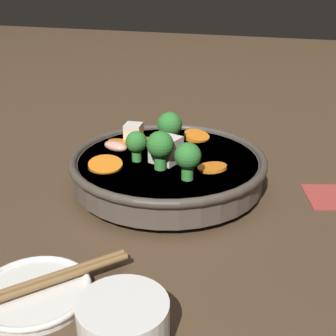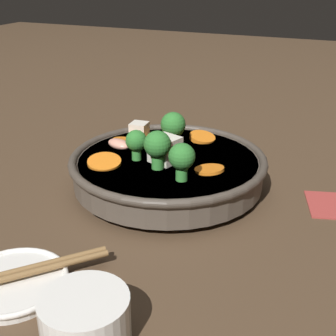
# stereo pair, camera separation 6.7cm
# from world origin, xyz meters

# --- Properties ---
(ground_plane) EXTENTS (3.00, 3.00, 0.00)m
(ground_plane) POSITION_xyz_m (0.00, 0.00, 0.00)
(ground_plane) COLOR #4C3826
(stirfry_bowl) EXTENTS (0.28, 0.28, 0.10)m
(stirfry_bowl) POSITION_xyz_m (0.00, 0.00, 0.03)
(stirfry_bowl) COLOR #51473D
(stirfry_bowl) RESTS_ON ground_plane
(side_saucer) EXTENTS (0.11, 0.11, 0.01)m
(side_saucer) POSITION_xyz_m (0.05, 0.27, 0.01)
(side_saucer) COLOR white
(side_saucer) RESTS_ON ground_plane
(tea_cup) EXTENTS (0.08, 0.08, 0.05)m
(tea_cup) POSITION_xyz_m (-0.05, 0.30, 0.02)
(tea_cup) COLOR white
(tea_cup) RESTS_ON ground_plane
(chopsticks_pair) EXTENTS (0.14, 0.16, 0.01)m
(chopsticks_pair) POSITION_xyz_m (0.05, 0.27, 0.02)
(chopsticks_pair) COLOR olive
(chopsticks_pair) RESTS_ON side_saucer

